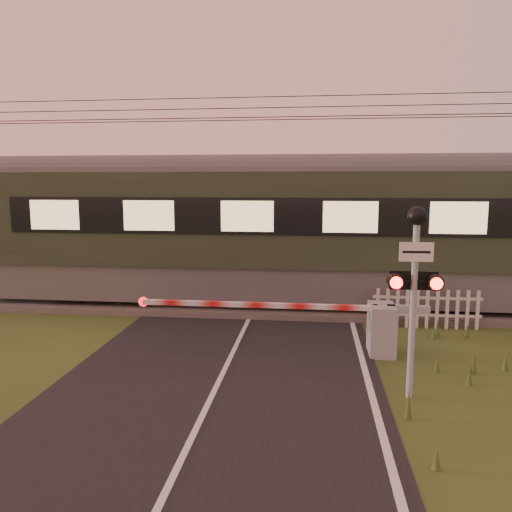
# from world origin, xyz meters

# --- Properties ---
(ground) EXTENTS (160.00, 160.00, 0.00)m
(ground) POSITION_xyz_m (0.00, 0.00, 0.00)
(ground) COLOR #38471B
(ground) RESTS_ON ground
(road) EXTENTS (6.00, 140.00, 0.03)m
(road) POSITION_xyz_m (0.02, -0.23, 0.01)
(road) COLOR black
(road) RESTS_ON ground
(track_bed) EXTENTS (140.00, 3.40, 0.39)m
(track_bed) POSITION_xyz_m (0.00, 6.50, 0.07)
(track_bed) COLOR #47423D
(track_bed) RESTS_ON ground
(overhead_wires) EXTENTS (120.00, 0.62, 0.62)m
(overhead_wires) POSITION_xyz_m (0.00, 6.50, 5.72)
(overhead_wires) COLOR black
(overhead_wires) RESTS_ON ground
(boom_gate) EXTENTS (6.39, 0.84, 1.11)m
(boom_gate) POSITION_xyz_m (2.91, 2.51, 0.61)
(boom_gate) COLOR gray
(boom_gate) RESTS_ON ground
(crossing_signal) EXTENTS (0.84, 0.35, 3.29)m
(crossing_signal) POSITION_xyz_m (3.38, 0.28, 2.26)
(crossing_signal) COLOR gray
(crossing_signal) RESTS_ON ground
(picket_fence) EXTENTS (2.71, 0.08, 1.01)m
(picket_fence) POSITION_xyz_m (4.60, 4.60, 0.51)
(picket_fence) COLOR silver
(picket_fence) RESTS_ON ground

